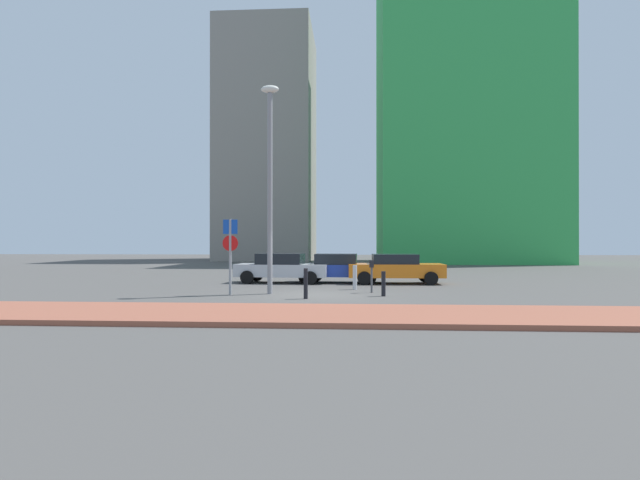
{
  "coord_description": "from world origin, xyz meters",
  "views": [
    {
      "loc": [
        1.42,
        -19.14,
        2.02
      ],
      "look_at": [
        -0.02,
        3.27,
        2.1
      ],
      "focal_mm": 28.41,
      "sensor_mm": 36.0,
      "label": 1
    }
  ],
  "objects_px": {
    "parked_car_silver": "(282,268)",
    "traffic_bollard_near": "(355,277)",
    "traffic_bollard_mid": "(306,284)",
    "parking_meter": "(372,272)",
    "parked_car_orange": "(395,268)",
    "traffic_bollard_far": "(383,284)",
    "parked_car_blue": "(338,268)",
    "parking_sign_post": "(230,247)",
    "street_lamp": "(270,173)"
  },
  "relations": [
    {
      "from": "parked_car_orange",
      "to": "street_lamp",
      "type": "bearing_deg",
      "value": -135.53
    },
    {
      "from": "traffic_bollard_near",
      "to": "traffic_bollard_far",
      "type": "distance_m",
      "value": 2.8
    },
    {
      "from": "parked_car_silver",
      "to": "parked_car_orange",
      "type": "bearing_deg",
      "value": -0.88
    },
    {
      "from": "parking_sign_post",
      "to": "parking_meter",
      "type": "bearing_deg",
      "value": 11.96
    },
    {
      "from": "traffic_bollard_mid",
      "to": "traffic_bollard_far",
      "type": "relative_size",
      "value": 1.17
    },
    {
      "from": "parked_car_orange",
      "to": "parking_meter",
      "type": "relative_size",
      "value": 3.57
    },
    {
      "from": "traffic_bollard_far",
      "to": "parked_car_silver",
      "type": "bearing_deg",
      "value": 128.45
    },
    {
      "from": "parked_car_blue",
      "to": "parked_car_orange",
      "type": "bearing_deg",
      "value": -8.22
    },
    {
      "from": "parking_sign_post",
      "to": "traffic_bollard_near",
      "type": "height_order",
      "value": "parking_sign_post"
    },
    {
      "from": "street_lamp",
      "to": "traffic_bollard_mid",
      "type": "bearing_deg",
      "value": -45.91
    },
    {
      "from": "parked_car_blue",
      "to": "traffic_bollard_far",
      "type": "bearing_deg",
      "value": -73.04
    },
    {
      "from": "traffic_bollard_near",
      "to": "traffic_bollard_far",
      "type": "xyz_separation_m",
      "value": [
        1.05,
        -2.6,
        -0.05
      ]
    },
    {
      "from": "traffic_bollard_near",
      "to": "traffic_bollard_far",
      "type": "relative_size",
      "value": 1.11
    },
    {
      "from": "parked_car_silver",
      "to": "traffic_bollard_near",
      "type": "relative_size",
      "value": 4.53
    },
    {
      "from": "parked_car_blue",
      "to": "traffic_bollard_far",
      "type": "distance_m",
      "value": 6.42
    },
    {
      "from": "parking_sign_post",
      "to": "traffic_bollard_far",
      "type": "relative_size",
      "value": 3.13
    },
    {
      "from": "parked_car_orange",
      "to": "parking_meter",
      "type": "bearing_deg",
      "value": -106.46
    },
    {
      "from": "street_lamp",
      "to": "traffic_bollard_mid",
      "type": "height_order",
      "value": "street_lamp"
    },
    {
      "from": "parked_car_silver",
      "to": "parking_sign_post",
      "type": "relative_size",
      "value": 1.6
    },
    {
      "from": "parked_car_orange",
      "to": "traffic_bollard_near",
      "type": "bearing_deg",
      "value": -122.19
    },
    {
      "from": "parked_car_blue",
      "to": "traffic_bollard_far",
      "type": "xyz_separation_m",
      "value": [
        1.87,
        -6.13,
        -0.27
      ]
    },
    {
      "from": "parked_car_orange",
      "to": "traffic_bollard_far",
      "type": "distance_m",
      "value": 5.81
    },
    {
      "from": "parked_car_blue",
      "to": "traffic_bollard_mid",
      "type": "distance_m",
      "value": 7.23
    },
    {
      "from": "traffic_bollard_near",
      "to": "parking_sign_post",
      "type": "bearing_deg",
      "value": -152.71
    },
    {
      "from": "parked_car_silver",
      "to": "traffic_bollard_far",
      "type": "height_order",
      "value": "parked_car_silver"
    },
    {
      "from": "street_lamp",
      "to": "traffic_bollard_near",
      "type": "height_order",
      "value": "street_lamp"
    },
    {
      "from": "traffic_bollard_near",
      "to": "traffic_bollard_mid",
      "type": "distance_m",
      "value": 4.04
    },
    {
      "from": "parking_meter",
      "to": "traffic_bollard_near",
      "type": "bearing_deg",
      "value": 116.78
    },
    {
      "from": "parked_car_blue",
      "to": "parking_sign_post",
      "type": "relative_size",
      "value": 1.59
    },
    {
      "from": "parked_car_silver",
      "to": "traffic_bollard_mid",
      "type": "xyz_separation_m",
      "value": [
        1.81,
        -6.85,
        -0.21
      ]
    },
    {
      "from": "parked_car_orange",
      "to": "traffic_bollard_far",
      "type": "xyz_separation_m",
      "value": [
        -0.92,
        -5.73,
        -0.29
      ]
    },
    {
      "from": "traffic_bollard_far",
      "to": "parked_car_blue",
      "type": "bearing_deg",
      "value": 106.96
    },
    {
      "from": "parking_sign_post",
      "to": "traffic_bollard_mid",
      "type": "relative_size",
      "value": 2.68
    },
    {
      "from": "parked_car_silver",
      "to": "traffic_bollard_far",
      "type": "relative_size",
      "value": 5.02
    },
    {
      "from": "parked_car_silver",
      "to": "parked_car_blue",
      "type": "distance_m",
      "value": 2.76
    },
    {
      "from": "traffic_bollard_mid",
      "to": "parking_meter",
      "type": "bearing_deg",
      "value": 43.94
    },
    {
      "from": "parking_sign_post",
      "to": "parking_meter",
      "type": "xyz_separation_m",
      "value": [
        5.41,
        1.15,
        -0.99
      ]
    },
    {
      "from": "parked_car_orange",
      "to": "traffic_bollard_mid",
      "type": "distance_m",
      "value": 7.73
    },
    {
      "from": "parked_car_orange",
      "to": "parking_meter",
      "type": "distance_m",
      "value": 4.63
    },
    {
      "from": "parking_sign_post",
      "to": "parked_car_orange",
      "type": "bearing_deg",
      "value": 39.71
    },
    {
      "from": "parked_car_silver",
      "to": "parked_car_blue",
      "type": "height_order",
      "value": "parked_car_silver"
    },
    {
      "from": "parked_car_blue",
      "to": "traffic_bollard_mid",
      "type": "height_order",
      "value": "parked_car_blue"
    },
    {
      "from": "parking_sign_post",
      "to": "traffic_bollard_mid",
      "type": "height_order",
      "value": "parking_sign_post"
    },
    {
      "from": "street_lamp",
      "to": "traffic_bollard_far",
      "type": "bearing_deg",
      "value": -7.29
    },
    {
      "from": "parked_car_silver",
      "to": "traffic_bollard_mid",
      "type": "bearing_deg",
      "value": -75.19
    },
    {
      "from": "traffic_bollard_far",
      "to": "parking_meter",
      "type": "bearing_deg",
      "value": 106.79
    },
    {
      "from": "street_lamp",
      "to": "traffic_bollard_mid",
      "type": "xyz_separation_m",
      "value": [
        1.54,
        -1.59,
        -4.15
      ]
    },
    {
      "from": "traffic_bollard_far",
      "to": "parked_car_orange",
      "type": "bearing_deg",
      "value": 80.86
    },
    {
      "from": "traffic_bollard_mid",
      "to": "traffic_bollard_far",
      "type": "height_order",
      "value": "traffic_bollard_mid"
    },
    {
      "from": "parking_sign_post",
      "to": "traffic_bollard_near",
      "type": "distance_m",
      "value": 5.51
    }
  ]
}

